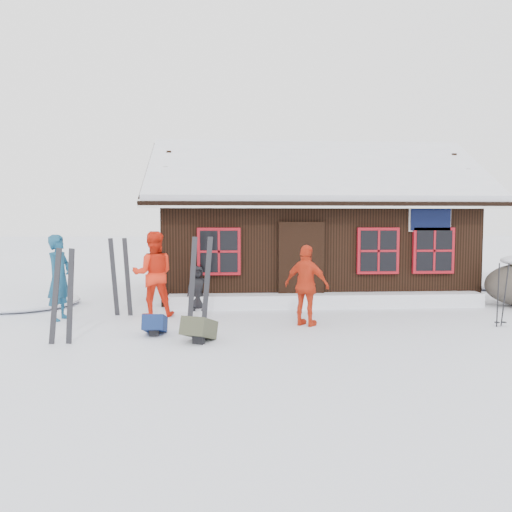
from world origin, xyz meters
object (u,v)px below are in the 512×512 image
at_px(skier_orange_left, 153,274).
at_px(ski_pair_left, 63,298).
at_px(ski_poles, 501,296).
at_px(backpack_olive, 199,333).
at_px(skier_crouched, 198,288).
at_px(backpack_blue, 155,327).
at_px(skier_teal, 59,277).
at_px(skier_orange_right, 307,286).

bearing_deg(skier_orange_left, ski_pair_left, 56.02).
distance_m(ski_poles, backpack_olive, 5.97).
distance_m(skier_orange_left, ski_pair_left, 2.69).
relative_size(skier_crouched, backpack_olive, 1.77).
height_order(skier_orange_left, backpack_olive, skier_orange_left).
bearing_deg(ski_pair_left, backpack_blue, 36.36).
relative_size(skier_teal, skier_crouched, 1.73).
bearing_deg(skier_orange_left, backpack_olive, 106.66).
distance_m(ski_poles, backpack_blue, 6.75).
xyz_separation_m(skier_crouched, backpack_blue, (-0.66, -2.50, -0.38)).
height_order(skier_teal, ski_poles, skier_teal).
bearing_deg(ski_pair_left, skier_orange_right, 29.58).
xyz_separation_m(skier_teal, ski_poles, (8.90, -1.25, -0.29)).
relative_size(ski_poles, backpack_olive, 2.22).
bearing_deg(skier_teal, ski_poles, -83.01).
relative_size(backpack_blue, backpack_olive, 0.87).
xyz_separation_m(skier_orange_right, skier_crouched, (-2.24, 1.89, -0.29)).
distance_m(skier_orange_right, ski_pair_left, 4.51).
distance_m(ski_pair_left, ski_poles, 8.22).
height_order(skier_orange_left, skier_crouched, skier_orange_left).
bearing_deg(backpack_olive, skier_orange_right, 53.75).
bearing_deg(backpack_olive, backpack_blue, 169.17).
distance_m(ski_pair_left, backpack_olive, 2.36).
relative_size(skier_teal, skier_orange_right, 1.12).
bearing_deg(skier_orange_right, backpack_blue, 47.74).
bearing_deg(ski_poles, skier_teal, 172.02).
bearing_deg(backpack_blue, backpack_olive, -31.77).
bearing_deg(skier_orange_left, backpack_blue, 90.46).
height_order(backpack_blue, backpack_olive, backpack_olive).
bearing_deg(skier_orange_left, skier_crouched, -152.03).
bearing_deg(skier_crouched, skier_teal, -168.80).
height_order(skier_teal, backpack_blue, skier_teal).
bearing_deg(backpack_olive, skier_crouched, 117.16).
bearing_deg(ski_poles, backpack_blue, -177.51).
xyz_separation_m(ski_pair_left, ski_poles, (8.17, 0.88, -0.18)).
height_order(skier_orange_left, ski_poles, skier_orange_left).
bearing_deg(ski_poles, skier_orange_right, 175.30).
height_order(skier_teal, skier_orange_right, skier_teal).
xyz_separation_m(skier_teal, backpack_olive, (3.01, -2.12, -0.74)).
relative_size(skier_crouched, backpack_blue, 2.03).
bearing_deg(skier_teal, backpack_olive, -110.14).
height_order(ski_pair_left, backpack_blue, ski_pair_left).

